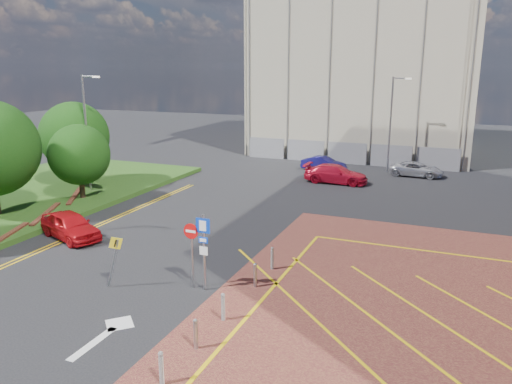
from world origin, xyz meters
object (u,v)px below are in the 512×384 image
Objects in this scene: car_blue_back at (324,164)px; car_red_left at (70,225)px; tree_d at (74,136)px; warning_sign at (114,256)px; lamp_back at (391,121)px; sign_cluster at (199,244)px; car_silver_back at (417,169)px; tree_c at (79,155)px; lamp_left_far at (87,128)px; car_red_back at (336,174)px.

car_red_left is at bearing 169.73° from car_blue_back.
tree_d is 2.71× the size of warning_sign.
sign_cluster is (-3.78, -27.02, -2.41)m from lamp_back.
car_blue_back is (1.78, 26.19, -0.79)m from warning_sign.
car_silver_back is at bearing 70.87° from warning_sign.
tree_c reaches higher than sign_cluster.
sign_cluster is 24.99m from car_blue_back.
lamp_left_far reaches higher than sign_cluster.
lamp_back is 1.63× the size of car_red_back.
tree_c is at bearing 130.54° from car_red_back.
car_red_left is (-9.30, 2.90, -1.24)m from sign_cluster.
sign_cluster reaches higher than car_silver_back.
lamp_back is at bearing 76.14° from warning_sign.
tree_d is at bearing 139.42° from car_blue_back.
car_red_left is (4.50, -6.11, -2.48)m from tree_c.
car_blue_back is (15.38, 12.90, -3.24)m from tree_d.
lamp_back reaches higher than tree_d.
tree_c is 1.00× the size of car_red_back.
car_red_back is at bearing 27.12° from tree_d.
car_red_back is (-3.18, -6.09, -3.65)m from lamp_back.
warning_sign is at bearing -103.86° from lamp_back.
tree_c reaches higher than car_red_left.
lamp_back is 7.78m from car_red_back.
lamp_left_far reaches higher than tree_c.
tree_d is 12.22m from car_red_left.
lamp_left_far is 18.58m from sign_cluster.
car_blue_back is at bearing 40.00° from tree_d.
car_silver_back is at bearing 76.50° from sign_cluster.
car_blue_back is 0.91× the size of car_silver_back.
warning_sign is 0.46× the size of car_red_back.
car_red_left is at bearing -50.55° from tree_d.
car_silver_back is (20.92, 14.82, -4.07)m from lamp_left_far.
warning_sign is at bearing -158.32° from sign_cluster.
sign_cluster is 0.83× the size of car_blue_back.
sign_cluster is at bearing -97.97° from lamp_back.
tree_c reaches higher than car_red_back.
car_blue_back is at bearing 52.11° from tree_c.
lamp_left_far reaches higher than car_red_left.
tree_c is 1.53× the size of sign_cluster.
lamp_left_far is 10.53m from car_red_left.
warning_sign is (13.60, -13.29, -2.44)m from tree_d.
lamp_back is (20.58, 15.00, 0.49)m from tree_d.
tree_d is 19.17m from warning_sign.
tree_d is at bearing 118.07° from car_red_back.
car_silver_back is at bearing -12.98° from car_red_left.
tree_d is at bearing 60.53° from car_red_left.
tree_c is 0.81× the size of tree_d.
lamp_left_far is 24.46m from lamp_back.
tree_c is at bearing -65.29° from lamp_left_far.
tree_c reaches higher than car_silver_back.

